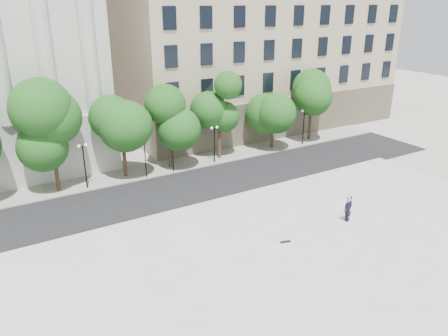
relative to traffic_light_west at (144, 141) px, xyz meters
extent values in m
plane|color=#BAB7AF|center=(0.72, -22.30, -3.70)|extent=(160.00, 160.00, 0.00)
cube|color=silver|center=(0.72, -19.30, -3.48)|extent=(44.00, 22.00, 0.45)
cube|color=black|center=(0.72, -4.30, -3.69)|extent=(60.00, 8.00, 0.02)
cube|color=#A9A69C|center=(0.72, 1.70, -3.64)|extent=(60.00, 4.00, 0.12)
cube|color=#BDAC90|center=(20.72, 16.70, 6.80)|extent=(36.00, 26.00, 21.00)
cylinder|color=black|center=(0.00, 0.00, -1.95)|extent=(0.10, 0.10, 3.50)
imported|color=black|center=(0.00, 0.00, 0.15)|extent=(1.00, 1.77, 0.71)
cylinder|color=black|center=(2.82, 0.00, -1.95)|extent=(0.10, 0.10, 3.50)
imported|color=black|center=(2.82, 0.00, 0.15)|extent=(0.64, 1.78, 0.70)
imported|color=black|center=(9.34, -16.69, -2.99)|extent=(0.81, 1.99, 0.53)
cube|color=black|center=(3.44, -16.78, -3.22)|extent=(0.75, 0.38, 0.07)
cylinder|color=#382619|center=(-7.81, 1.16, -2.16)|extent=(0.36, 0.36, 3.09)
sphere|color=#1D5117|center=(-7.81, 1.16, 2.04)|extent=(4.49, 4.49, 4.49)
cylinder|color=#382619|center=(-1.57, 1.34, -2.32)|extent=(0.36, 0.36, 2.78)
sphere|color=#1D5117|center=(-1.57, 1.34, 1.45)|extent=(4.33, 4.33, 4.33)
cylinder|color=#382619|center=(3.13, 1.36, -2.43)|extent=(0.36, 0.36, 2.56)
sphere|color=#1D5117|center=(3.13, 1.36, 1.04)|extent=(4.60, 4.60, 4.60)
cylinder|color=#382619|center=(8.80, 1.22, -2.15)|extent=(0.36, 0.36, 3.10)
sphere|color=#1D5117|center=(8.80, 1.22, 2.06)|extent=(3.45, 3.45, 3.45)
cylinder|color=#382619|center=(15.71, 1.18, -2.43)|extent=(0.36, 0.36, 2.56)
sphere|color=#1D5117|center=(15.71, 1.18, 1.04)|extent=(3.93, 3.93, 3.93)
cylinder|color=#382619|center=(21.55, 1.45, -2.24)|extent=(0.36, 0.36, 2.93)
sphere|color=#1D5117|center=(21.55, 1.45, 1.73)|extent=(4.11, 4.11, 4.11)
cylinder|color=black|center=(-5.52, 0.30, -1.69)|extent=(0.12, 0.12, 4.03)
cube|color=black|center=(-5.52, 0.30, 0.32)|extent=(0.60, 0.06, 0.06)
sphere|color=white|center=(-5.82, 0.30, 0.42)|extent=(0.28, 0.28, 0.28)
sphere|color=white|center=(-5.22, 0.30, 0.42)|extent=(0.28, 0.28, 0.28)
cylinder|color=black|center=(7.67, 0.30, -1.84)|extent=(0.12, 0.12, 3.73)
cube|color=black|center=(7.67, 0.30, 0.03)|extent=(0.60, 0.06, 0.06)
sphere|color=white|center=(7.37, 0.30, 0.13)|extent=(0.28, 0.28, 0.28)
sphere|color=white|center=(7.97, 0.30, 0.13)|extent=(0.28, 0.28, 0.28)
cylinder|color=black|center=(19.56, 0.30, -1.69)|extent=(0.12, 0.12, 4.04)
cube|color=black|center=(19.56, 0.30, 0.33)|extent=(0.60, 0.06, 0.06)
sphere|color=white|center=(19.26, 0.30, 0.43)|extent=(0.28, 0.28, 0.28)
sphere|color=white|center=(19.86, 0.30, 0.43)|extent=(0.28, 0.28, 0.28)
camera|label=1|loc=(-13.49, -36.88, 12.10)|focal=35.00mm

